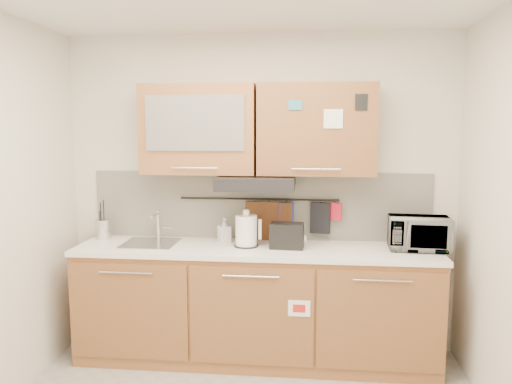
# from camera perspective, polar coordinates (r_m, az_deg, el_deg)

# --- Properties ---
(wall_back) EXTENTS (3.20, 0.00, 3.20)m
(wall_back) POSITION_cam_1_polar(r_m,az_deg,el_deg) (4.15, 0.39, -0.17)
(wall_back) COLOR silver
(wall_back) RESTS_ON ground
(base_cabinet) EXTENTS (2.80, 0.64, 0.88)m
(base_cabinet) POSITION_cam_1_polar(r_m,az_deg,el_deg) (4.08, -0.05, -13.32)
(base_cabinet) COLOR #A36A3A
(base_cabinet) RESTS_ON floor
(countertop) EXTENTS (2.82, 0.62, 0.04)m
(countertop) POSITION_cam_1_polar(r_m,az_deg,el_deg) (3.92, -0.05, -6.57)
(countertop) COLOR white
(countertop) RESTS_ON base_cabinet
(backsplash) EXTENTS (2.80, 0.02, 0.56)m
(backsplash) POSITION_cam_1_polar(r_m,az_deg,el_deg) (4.16, 0.38, -1.56)
(backsplash) COLOR silver
(backsplash) RESTS_ON countertop
(upper_cabinets) EXTENTS (1.82, 0.37, 0.70)m
(upper_cabinets) POSITION_cam_1_polar(r_m,az_deg,el_deg) (3.94, 0.08, 7.16)
(upper_cabinets) COLOR #A36A3A
(upper_cabinets) RESTS_ON wall_back
(range_hood) EXTENTS (0.60, 0.46, 0.10)m
(range_hood) POSITION_cam_1_polar(r_m,az_deg,el_deg) (3.89, 0.04, 1.09)
(range_hood) COLOR black
(range_hood) RESTS_ON upper_cabinets
(sink) EXTENTS (0.42, 0.40, 0.26)m
(sink) POSITION_cam_1_polar(r_m,az_deg,el_deg) (4.11, -11.94, -5.74)
(sink) COLOR silver
(sink) RESTS_ON countertop
(utensil_rail) EXTENTS (1.30, 0.02, 0.02)m
(utensil_rail) POSITION_cam_1_polar(r_m,az_deg,el_deg) (4.11, 0.32, -0.82)
(utensil_rail) COLOR black
(utensil_rail) RESTS_ON backsplash
(utensil_crock) EXTENTS (0.16, 0.16, 0.32)m
(utensil_crock) POSITION_cam_1_polar(r_m,az_deg,el_deg) (4.38, -17.05, -4.04)
(utensil_crock) COLOR silver
(utensil_crock) RESTS_ON countertop
(kettle) EXTENTS (0.22, 0.20, 0.30)m
(kettle) POSITION_cam_1_polar(r_m,az_deg,el_deg) (3.91, -1.10, -4.54)
(kettle) COLOR white
(kettle) RESTS_ON countertop
(toaster) EXTENTS (0.26, 0.17, 0.19)m
(toaster) POSITION_cam_1_polar(r_m,az_deg,el_deg) (3.87, 3.55, -4.98)
(toaster) COLOR black
(toaster) RESTS_ON countertop
(microwave) EXTENTS (0.47, 0.33, 0.25)m
(microwave) POSITION_cam_1_polar(r_m,az_deg,el_deg) (4.01, 18.13, -4.52)
(microwave) COLOR #999999
(microwave) RESTS_ON countertop
(soap_bottle) EXTENTS (0.12, 0.12, 0.20)m
(soap_bottle) POSITION_cam_1_polar(r_m,az_deg,el_deg) (4.08, -3.64, -4.35)
(soap_bottle) COLOR #999999
(soap_bottle) RESTS_ON countertop
(cutting_board) EXTENTS (0.39, 0.10, 0.48)m
(cutting_board) POSITION_cam_1_polar(r_m,az_deg,el_deg) (4.13, 1.44, -4.45)
(cutting_board) COLOR brown
(cutting_board) RESTS_ON utensil_rail
(oven_mitt) EXTENTS (0.13, 0.07, 0.21)m
(oven_mitt) POSITION_cam_1_polar(r_m,az_deg,el_deg) (4.10, 3.46, -2.60)
(oven_mitt) COLOR #22329C
(oven_mitt) RESTS_ON utensil_rail
(dark_pouch) EXTENTS (0.17, 0.08, 0.25)m
(dark_pouch) POSITION_cam_1_polar(r_m,az_deg,el_deg) (4.10, 7.36, -2.96)
(dark_pouch) COLOR black
(dark_pouch) RESTS_ON utensil_rail
(pot_holder) EXTENTS (0.11, 0.06, 0.14)m
(pot_holder) POSITION_cam_1_polar(r_m,az_deg,el_deg) (4.09, 8.98, -2.23)
(pot_holder) COLOR red
(pot_holder) RESTS_ON utensil_rail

